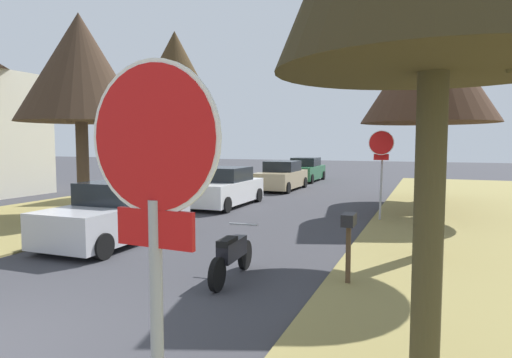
# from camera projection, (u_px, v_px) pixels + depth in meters

# --- Properties ---
(stop_sign_near) EXTENTS (0.80, 0.08, 2.98)m
(stop_sign_near) POSITION_uv_depth(u_px,v_px,m) (155.00, 219.00, 2.33)
(stop_sign_near) COLOR #9EA0A5
(stop_sign_near) RESTS_ON grass_verge_right
(stop_sign_far) EXTENTS (0.81, 0.56, 2.94)m
(stop_sign_far) POSITION_uv_depth(u_px,v_px,m) (381.00, 156.00, 14.59)
(stop_sign_far) COLOR #9EA0A5
(stop_sign_far) RESTS_ON grass_verge_right
(street_tree_right_mid_b) EXTENTS (4.55, 4.55, 6.83)m
(street_tree_right_mid_b) POSITION_uv_depth(u_px,v_px,m) (430.00, 70.00, 15.08)
(street_tree_right_mid_b) COLOR brown
(street_tree_right_mid_b) RESTS_ON grass_verge_right
(street_tree_right_far) EXTENTS (4.29, 4.29, 7.32)m
(street_tree_right_far) POSITION_uv_depth(u_px,v_px,m) (432.00, 76.00, 19.16)
(street_tree_right_far) COLOR brown
(street_tree_right_far) RESTS_ON grass_verge_right
(street_tree_left_mid_a) EXTENTS (4.27, 4.27, 6.94)m
(street_tree_left_mid_a) POSITION_uv_depth(u_px,v_px,m) (80.00, 69.00, 15.24)
(street_tree_left_mid_a) COLOR #49382B
(street_tree_left_mid_a) RESTS_ON grass_verge_left
(street_tree_left_mid_b) EXTENTS (3.17, 3.17, 7.96)m
(street_tree_left_mid_b) POSITION_uv_depth(u_px,v_px,m) (175.00, 64.00, 21.81)
(street_tree_left_mid_b) COLOR #4C3C24
(street_tree_left_mid_b) RESTS_ON grass_verge_left
(parked_sedan_silver) EXTENTS (1.95, 4.40, 1.57)m
(parked_sedan_silver) POSITION_uv_depth(u_px,v_px,m) (119.00, 214.00, 11.74)
(parked_sedan_silver) COLOR #BCBCC1
(parked_sedan_silver) RESTS_ON ground
(parked_sedan_white) EXTENTS (1.95, 4.40, 1.57)m
(parked_sedan_white) POSITION_uv_depth(u_px,v_px,m) (224.00, 188.00, 18.30)
(parked_sedan_white) COLOR white
(parked_sedan_white) RESTS_ON ground
(parked_sedan_tan) EXTENTS (1.95, 4.40, 1.57)m
(parked_sedan_tan) POSITION_uv_depth(u_px,v_px,m) (281.00, 177.00, 24.47)
(parked_sedan_tan) COLOR tan
(parked_sedan_tan) RESTS_ON ground
(parked_sedan_green) EXTENTS (1.95, 4.40, 1.57)m
(parked_sedan_green) POSITION_uv_depth(u_px,v_px,m) (305.00, 170.00, 29.98)
(parked_sedan_green) COLOR #28663D
(parked_sedan_green) RESTS_ON ground
(parked_motorcycle) EXTENTS (0.60, 2.05, 0.97)m
(parked_motorcycle) POSITION_uv_depth(u_px,v_px,m) (232.00, 254.00, 8.44)
(parked_motorcycle) COLOR black
(parked_motorcycle) RESTS_ON ground
(curbside_mailbox) EXTENTS (0.22, 0.44, 1.27)m
(curbside_mailbox) POSITION_uv_depth(u_px,v_px,m) (349.00, 228.00, 8.05)
(curbside_mailbox) COLOR brown
(curbside_mailbox) RESTS_ON grass_verge_right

